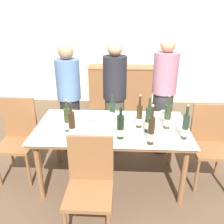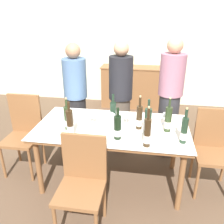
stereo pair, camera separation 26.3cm
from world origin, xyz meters
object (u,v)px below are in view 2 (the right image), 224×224
Objects in this scene: wine_bottle_4 at (184,131)px; person_guest_right at (170,100)px; wine_glass_0 at (126,116)px; wine_bottle_3 at (113,114)px; wine_bottle_7 at (148,122)px; wine_bottle_8 at (168,120)px; dining_table at (112,132)px; person_guest_left at (121,98)px; ice_bucket at (107,122)px; chair_left_end at (24,129)px; wine_glass_1 at (92,115)px; chair_near_front at (82,178)px; wine_bottle_2 at (139,118)px; wine_bottle_6 at (70,124)px; wine_bottle_5 at (68,119)px; wine_bottle_0 at (118,128)px; wine_bottle_1 at (147,133)px; sideboard_cabinet at (133,87)px; person_host at (76,99)px; chair_right_end at (214,145)px; wine_glass_2 at (165,115)px.

wine_bottle_4 is 0.98m from person_guest_right.
wine_bottle_3 is at bearing -175.96° from wine_glass_0.
wine_bottle_7 is 0.99× the size of wine_bottle_8.
person_guest_left reaches higher than dining_table.
wine_bottle_7 reaches higher than ice_bucket.
ice_bucket is 0.19× the size of chair_left_end.
wine_glass_1 is 0.16× the size of chair_near_front.
ice_bucket is at bearing 169.97° from wine_bottle_4.
wine_glass_1 is (-0.99, 0.29, -0.03)m from wine_bottle_4.
wine_bottle_2 reaches higher than wine_bottle_6.
wine_glass_1 is at bearing 95.43° from chair_near_front.
wine_bottle_5 is 0.18m from wine_bottle_6.
wine_bottle_0 reaches higher than wine_glass_0.
wine_bottle_7 is at bearing -13.47° from dining_table.
ice_bucket is 0.36m from wine_bottle_2.
chair_left_end is at bearing 173.11° from wine_bottle_7.
wine_bottle_1 is 1.65m from chair_left_end.
wine_bottle_8 is at bearing 25.89° from wine_bottle_0.
wine_bottle_5 is 0.37× the size of chair_left_end.
dining_table is 4.45× the size of wine_bottle_2.
chair_left_end is 0.62× the size of person_guest_left.
person_guest_right is at bearing -71.04° from sideboard_cabinet.
person_host is (-0.64, 0.71, 0.11)m from dining_table.
person_host is (-1.40, 0.95, -0.09)m from wine_bottle_4.
wine_bottle_8 is at bearing 21.56° from wine_bottle_7.
person_guest_right is (0.68, 0.74, 0.16)m from dining_table.
wine_bottle_7 reaches higher than chair_right_end.
wine_bottle_2 reaches higher than dining_table.
chair_left_end reaches higher than wine_glass_1.
wine_bottle_7 is at bearing 46.35° from chair_near_front.
wine_bottle_0 reaches higher than dining_table.
wine_glass_0 is at bearing -87.83° from sideboard_cabinet.
wine_bottle_2 is 0.83m from person_guest_right.
wine_bottle_6 reaches higher than ice_bucket.
wine_bottle_1 is 0.74m from chair_near_front.
wine_bottle_6 reaches higher than wine_bottle_5.
dining_table is 4.58× the size of wine_bottle_4.
chair_left_end is at bearing 170.40° from ice_bucket.
person_host is at bearing 143.12° from wine_bottle_2.
sideboard_cabinet is 2.83m from wine_bottle_0.
wine_bottle_6 is at bearing -110.41° from person_guest_left.
wine_bottle_0 is 1.16m from person_guest_right.
wine_bottle_2 is 0.14m from wine_bottle_7.
ice_bucket is (-0.10, -2.64, 0.40)m from sideboard_cabinet.
wine_bottle_2 is (-0.10, 0.36, -0.01)m from wine_bottle_1.
sideboard_cabinet is at bearing 88.63° from dining_table.
wine_glass_0 is 1.01m from person_host.
chair_near_front reaches higher than wine_glass_1.
wine_bottle_6 is (0.08, -0.16, 0.01)m from wine_bottle_5.
wine_bottle_6 is 1.09m from wine_glass_2.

